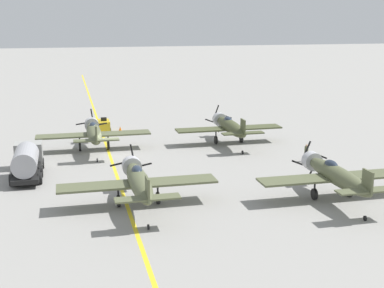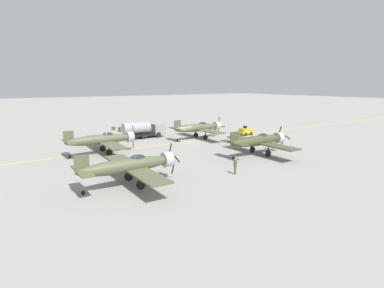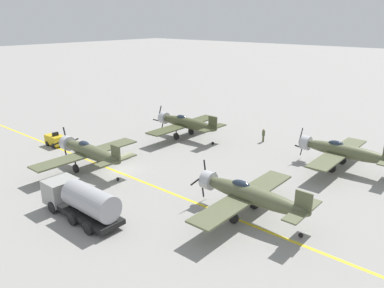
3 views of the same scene
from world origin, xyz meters
name	(u,v)px [view 1 (image 1 of 3)]	position (x,y,z in m)	size (l,w,h in m)	color
ground_plane	(110,157)	(0.00, 0.00, 0.00)	(400.00, 400.00, 0.00)	gray
taxiway_stripe	(110,157)	(0.00, 0.00, 0.00)	(0.30, 160.00, 0.01)	yellow
airplane_mid_center	(94,132)	(-1.42, 3.09, 2.01)	(12.00, 9.98, 3.79)	#575C3E
airplane_near_right	(335,175)	(15.91, -16.95, 2.01)	(12.00, 9.98, 3.69)	#555A3C
airplane_mid_right	(230,126)	(13.53, 2.81, 2.01)	(12.00, 9.98, 3.72)	#464B2C
airplane_near_center	(138,181)	(0.86, -15.02, 2.01)	(12.00, 9.98, 3.79)	#575C3E
fuel_tanker	(27,160)	(-7.77, -4.94, 1.51)	(2.68, 8.00, 2.98)	black
tow_tractor	(104,125)	(0.31, 12.97, 0.79)	(1.57, 2.60, 1.79)	gold
ground_crew_walking	(306,152)	(18.68, -6.01, 0.95)	(0.38, 0.38, 1.74)	#515638
traffic_cone	(120,128)	(2.32, 12.86, 0.28)	(0.36, 0.36, 0.55)	orange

